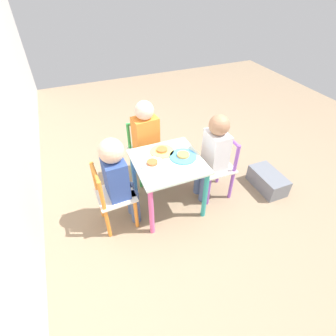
{
  "coord_description": "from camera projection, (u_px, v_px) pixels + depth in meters",
  "views": [
    {
      "loc": [
        -1.4,
        0.57,
        1.61
      ],
      "look_at": [
        0.0,
        0.0,
        0.39
      ],
      "focal_mm": 28.0,
      "sensor_mm": 36.0,
      "label": 1
    }
  ],
  "objects": [
    {
      "name": "chair_purple",
      "position": [
        218.0,
        168.0,
        2.14
      ],
      "size": [
        0.27,
        0.27,
        0.53
      ],
      "rotation": [
        0.0,
        0.0,
        -3.17
      ],
      "color": "silver",
      "rests_on": "ground_plane"
    },
    {
      "name": "storage_bin",
      "position": [
        268.0,
        181.0,
        2.3
      ],
      "size": [
        0.34,
        0.2,
        0.15
      ],
      "color": "slate",
      "rests_on": "ground_plane"
    },
    {
      "name": "child_back",
      "position": [
        118.0,
        175.0,
        1.78
      ],
      "size": [
        0.21,
        0.22,
        0.75
      ],
      "rotation": [
        0.0,
        0.0,
        0.04
      ],
      "color": "#4C608E",
      "rests_on": "ground_plane"
    },
    {
      "name": "chair_green",
      "position": [
        145.0,
        152.0,
        2.32
      ],
      "size": [
        0.28,
        0.28,
        0.53
      ],
      "rotation": [
        0.0,
        0.0,
        -1.47
      ],
      "color": "silver",
      "rests_on": "ground_plane"
    },
    {
      "name": "chair_orange",
      "position": [
        113.0,
        198.0,
        1.88
      ],
      "size": [
        0.27,
        0.27,
        0.53
      ],
      "rotation": [
        0.0,
        0.0,
        0.04
      ],
      "color": "silver",
      "rests_on": "ground_plane"
    },
    {
      "name": "plate_right",
      "position": [
        162.0,
        151.0,
        1.98
      ],
      "size": [
        0.18,
        0.18,
        0.03
      ],
      "color": "#EADB66",
      "rests_on": "kids_table"
    },
    {
      "name": "ground_plane",
      "position": [
        168.0,
        204.0,
        2.19
      ],
      "size": [
        6.0,
        6.0,
        0.0
      ],
      "primitive_type": "plane",
      "color": "#8C755B"
    },
    {
      "name": "kids_table",
      "position": [
        168.0,
        170.0,
        1.95
      ],
      "size": [
        0.49,
        0.49,
        0.46
      ],
      "color": "silver",
      "rests_on": "ground_plane"
    },
    {
      "name": "child_right",
      "position": [
        147.0,
        137.0,
        2.16
      ],
      "size": [
        0.22,
        0.21,
        0.76
      ],
      "rotation": [
        0.0,
        0.0,
        -1.47
      ],
      "color": "#4C608E",
      "rests_on": "ground_plane"
    },
    {
      "name": "child_front",
      "position": [
        214.0,
        151.0,
        2.01
      ],
      "size": [
        0.2,
        0.21,
        0.75
      ],
      "rotation": [
        0.0,
        0.0,
        -3.17
      ],
      "color": "#4C608E",
      "rests_on": "ground_plane"
    },
    {
      "name": "plate_front",
      "position": [
        183.0,
        156.0,
        1.93
      ],
      "size": [
        0.2,
        0.2,
        0.03
      ],
      "color": "#4C9EE0",
      "rests_on": "kids_table"
    },
    {
      "name": "plate_back",
      "position": [
        152.0,
        164.0,
        1.86
      ],
      "size": [
        0.17,
        0.17,
        0.03
      ],
      "color": "white",
      "rests_on": "kids_table"
    }
  ]
}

